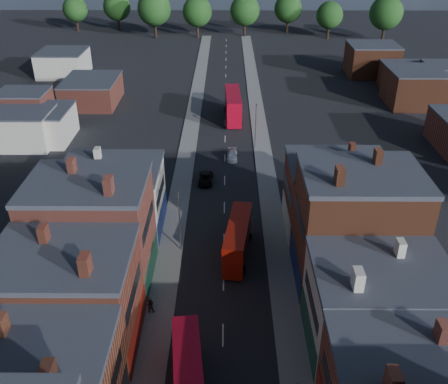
{
  "coord_description": "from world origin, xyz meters",
  "views": [
    {
      "loc": [
        0.33,
        -19.33,
        35.79
      ],
      "look_at": [
        0.0,
        32.48,
        6.69
      ],
      "focal_mm": 40.0,
      "sensor_mm": 36.0,
      "label": 1
    }
  ],
  "objects_px": {
    "car_3": "(232,155)",
    "ped_1": "(150,305)",
    "bus_0": "(188,378)",
    "bus_1": "(238,239)",
    "car_2": "(206,179)",
    "bus_2": "(233,105)"
  },
  "relations": [
    {
      "from": "bus_1",
      "to": "car_3",
      "type": "bearing_deg",
      "value": 98.7
    },
    {
      "from": "bus_2",
      "to": "car_2",
      "type": "xyz_separation_m",
      "value": [
        -4.39,
        -26.62,
        -2.23
      ]
    },
    {
      "from": "bus_1",
      "to": "bus_2",
      "type": "height_order",
      "value": "bus_2"
    },
    {
      "from": "bus_1",
      "to": "car_3",
      "type": "xyz_separation_m",
      "value": [
        -0.44,
        26.79,
        -1.8
      ]
    },
    {
      "from": "bus_0",
      "to": "car_3",
      "type": "bearing_deg",
      "value": 78.43
    },
    {
      "from": "bus_2",
      "to": "car_3",
      "type": "bearing_deg",
      "value": -92.88
    },
    {
      "from": "car_2",
      "to": "ped_1",
      "type": "height_order",
      "value": "ped_1"
    },
    {
      "from": "car_3",
      "to": "bus_0",
      "type": "bearing_deg",
      "value": -93.35
    },
    {
      "from": "bus_1",
      "to": "bus_2",
      "type": "bearing_deg",
      "value": 97.94
    },
    {
      "from": "car_3",
      "to": "bus_2",
      "type": "bearing_deg",
      "value": 90.57
    },
    {
      "from": "bus_0",
      "to": "ped_1",
      "type": "distance_m",
      "value": 11.31
    },
    {
      "from": "bus_0",
      "to": "car_3",
      "type": "relative_size",
      "value": 2.54
    },
    {
      "from": "bus_1",
      "to": "bus_0",
      "type": "bearing_deg",
      "value": -94.66
    },
    {
      "from": "car_2",
      "to": "bus_0",
      "type": "bearing_deg",
      "value": -88.63
    },
    {
      "from": "car_3",
      "to": "ped_1",
      "type": "xyz_separation_m",
      "value": [
        -8.63,
        -36.62,
        0.44
      ]
    },
    {
      "from": "bus_0",
      "to": "bus_1",
      "type": "bearing_deg",
      "value": 70.86
    },
    {
      "from": "car_3",
      "to": "ped_1",
      "type": "relative_size",
      "value": 2.24
    },
    {
      "from": "car_3",
      "to": "ped_1",
      "type": "height_order",
      "value": "ped_1"
    },
    {
      "from": "bus_0",
      "to": "bus_2",
      "type": "xyz_separation_m",
      "value": [
        4.29,
        65.08,
        0.49
      ]
    },
    {
      "from": "ped_1",
      "to": "bus_1",
      "type": "bearing_deg",
      "value": -134.6
    },
    {
      "from": "bus_1",
      "to": "car_2",
      "type": "height_order",
      "value": "bus_1"
    },
    {
      "from": "car_3",
      "to": "bus_1",
      "type": "bearing_deg",
      "value": -87.56
    }
  ]
}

